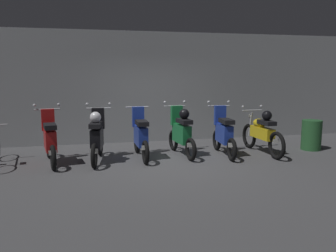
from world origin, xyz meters
name	(u,v)px	position (x,y,z in m)	size (l,w,h in m)	color
ground_plane	(167,162)	(0.00, 0.00, 0.00)	(80.00, 80.00, 0.00)	#4C4C4F
back_wall	(147,87)	(0.00, 2.62, 1.57)	(16.00, 0.30, 3.13)	gray
motorbike_slot_0	(50,140)	(-2.50, 0.48, 0.53)	(0.58, 1.67, 1.29)	black
motorbike_slot_1	(97,136)	(-1.49, 0.44, 0.57)	(0.59, 1.68, 1.29)	black
motorbike_slot_2	(141,136)	(-0.50, 0.55, 0.52)	(0.56, 1.68, 1.18)	black
motorbike_slot_3	(181,132)	(0.50, 0.60, 0.57)	(0.59, 1.68, 1.29)	black
motorbike_slot_4	(223,133)	(1.50, 0.40, 0.53)	(0.59, 1.68, 1.29)	black
motorbike_slot_5	(262,132)	(2.49, 0.36, 0.53)	(0.59, 1.95, 1.15)	black
trash_bin	(311,135)	(3.95, 0.44, 0.39)	(0.50, 0.50, 0.77)	#26592D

